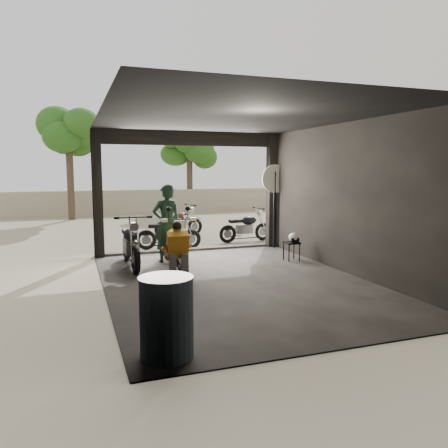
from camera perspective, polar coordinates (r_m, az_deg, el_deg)
ground at (r=8.71m, az=1.47°, el=-7.62°), size 80.00×80.00×0.00m
garage at (r=8.98m, az=0.26°, el=1.13°), size 7.00×7.13×3.20m
boundary_wall at (r=22.13m, az=-11.51°, el=2.83°), size 18.00×0.30×1.20m
tree_left at (r=20.45m, az=-19.69°, el=11.71°), size 2.20×2.20×5.60m
tree_right at (r=22.66m, az=-4.55°, el=10.54°), size 2.20×2.20×5.00m
main_bike at (r=10.17m, az=-6.62°, el=-2.15°), size 0.75×1.77×1.17m
left_bike at (r=10.09m, az=-12.11°, el=-2.17°), size 0.77×1.82×1.23m
outside_bike_a at (r=12.20m, az=-7.25°, el=-0.88°), size 1.65×0.95×1.05m
outside_bike_b at (r=14.51m, az=-5.91°, el=0.43°), size 1.68×1.05×1.06m
outside_bike_c at (r=13.40m, az=2.85°, el=-0.13°), size 1.59×0.78×1.04m
rider at (r=10.45m, az=-7.47°, el=0.05°), size 0.71×0.49×1.88m
mechanic at (r=8.83m, az=-5.95°, el=-3.71°), size 0.63×0.82×1.12m
stool at (r=10.70m, az=8.82°, el=-2.72°), size 0.34×0.34×0.47m
helmet at (r=10.69m, az=9.06°, el=-1.73°), size 0.27×0.28×0.22m
oil_drum at (r=5.27m, az=-7.52°, el=-12.13°), size 0.69×0.69×0.98m
sign_post at (r=12.29m, az=6.64°, el=4.15°), size 0.78×0.08×2.35m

